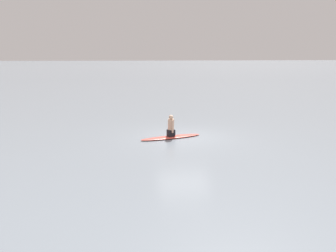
{
  "coord_description": "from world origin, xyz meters",
  "views": [
    {
      "loc": [
        -17.02,
        2.89,
        3.95
      ],
      "look_at": [
        -0.28,
        0.81,
        0.62
      ],
      "focal_mm": 39.24,
      "sensor_mm": 36.0,
      "label": 1
    }
  ],
  "objects": [
    {
      "name": "surfboard",
      "position": [
        -0.12,
        0.65,
        0.05
      ],
      "size": [
        1.53,
        3.11,
        0.09
      ],
      "primitive_type": "ellipsoid",
      "rotation": [
        0.0,
        0.0,
        1.88
      ],
      "color": "#D84C3F",
      "rests_on": "ground"
    },
    {
      "name": "person_paddler",
      "position": [
        -0.12,
        0.65,
        0.56
      ],
      "size": [
        0.45,
        0.41,
        1.03
      ],
      "rotation": [
        0.0,
        0.0,
        1.88
      ],
      "color": "black",
      "rests_on": "surfboard"
    },
    {
      "name": "ground_plane",
      "position": [
        0.0,
        0.0,
        0.0
      ],
      "size": [
        400.0,
        400.0,
        0.0
      ],
      "primitive_type": "plane",
      "color": "gray"
    }
  ]
}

